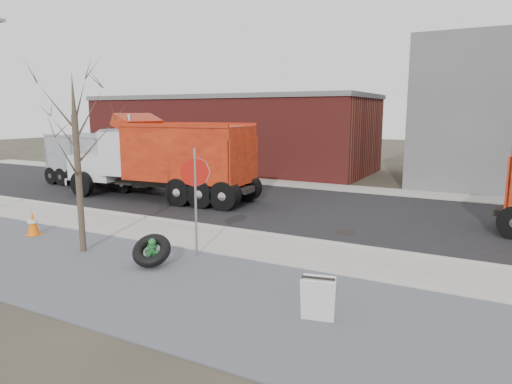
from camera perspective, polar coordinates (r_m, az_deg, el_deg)
The scene contains 15 objects.
ground at distance 14.37m, azimuth -4.23°, elevation -6.54°, with size 120.00×120.00×0.00m, color #383328.
gravel_verge at distance 11.72m, azimuth -13.61°, elevation -10.58°, with size 60.00×5.00×0.03m, color gray.
sidewalk at distance 14.56m, azimuth -3.71°, elevation -6.18°, with size 60.00×2.50×0.06m, color #9E9B93.
curb at distance 15.63m, azimuth -1.18°, elevation -4.94°, with size 60.00×0.15×0.11m, color #9E9B93.
road at distance 19.81m, azimuth 5.58°, elevation -1.94°, with size 60.00×9.40×0.02m, color black.
far_sidewalk at distance 25.07m, azimuth 10.62°, elevation 0.49°, with size 60.00×2.00×0.06m, color #9E9B93.
building_brick at distance 33.53m, azimuth -3.15°, elevation 7.49°, with size 20.20×8.20×5.30m.
bare_tree at distance 13.95m, azimuth -21.58°, elevation 6.08°, with size 3.20×3.20×5.20m.
fire_hydrant at distance 12.62m, azimuth -12.81°, elevation -7.46°, with size 0.43×0.42×0.75m.
truck_tire at distance 12.48m, azimuth -12.92°, elevation -7.13°, with size 1.29×1.26×0.87m.
stop_sign at distance 12.80m, azimuth -7.60°, elevation 0.94°, with size 0.62×0.61×3.09m.
sandwich_board at distance 9.20m, azimuth 7.74°, elevation -13.10°, with size 0.72×0.53×0.90m.
traffic_cone_far at distance 16.92m, azimuth -26.12°, elevation -3.60°, with size 0.42×0.42×0.81m.
dump_truck_red_b at distance 21.78m, azimuth -11.25°, elevation 4.34°, with size 9.58×3.27×3.97m.
dump_truck_grey at distance 26.73m, azimuth -19.23°, elevation 4.11°, with size 7.05×2.52×3.17m.
Camera 1 is at (7.43, -11.61, 4.06)m, focal length 32.00 mm.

